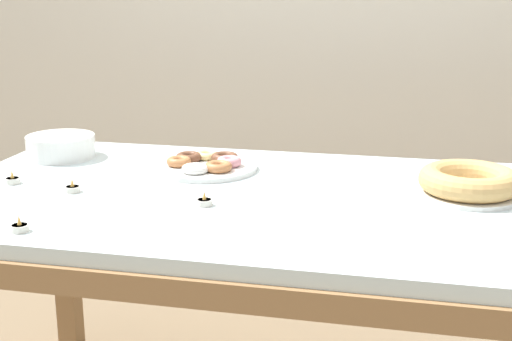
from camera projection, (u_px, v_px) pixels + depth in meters
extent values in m
cube|color=silver|center=(280.00, 202.00, 1.84)|extent=(1.80, 0.94, 0.04)
cube|color=olive|center=(239.00, 291.00, 1.43)|extent=(1.83, 0.08, 0.06)
cube|color=olive|center=(306.00, 175.00, 2.27)|extent=(1.83, 0.08, 0.06)
cube|color=olive|center=(66.00, 256.00, 2.52)|extent=(0.07, 0.07, 0.70)
cylinder|color=white|center=(468.00, 194.00, 1.83)|extent=(0.26, 0.26, 0.01)
torus|color=tan|center=(469.00, 180.00, 1.82)|extent=(0.25, 0.25, 0.06)
cylinder|color=white|center=(205.00, 167.00, 2.08)|extent=(0.30, 0.30, 0.01)
torus|color=pink|center=(229.00, 162.00, 2.06)|extent=(0.07, 0.07, 0.03)
torus|color=brown|center=(225.00, 158.00, 2.11)|extent=(0.08, 0.08, 0.03)
torus|color=#EAD184|center=(207.00, 155.00, 2.14)|extent=(0.07, 0.07, 0.02)
torus|color=brown|center=(189.00, 157.00, 2.12)|extent=(0.08, 0.08, 0.02)
torus|color=#B27042|center=(179.00, 162.00, 2.07)|extent=(0.07, 0.07, 0.03)
torus|color=white|center=(195.00, 169.00, 1.99)|extent=(0.08, 0.08, 0.02)
torus|color=#B27042|center=(218.00, 167.00, 2.01)|extent=(0.08, 0.08, 0.03)
cylinder|color=white|center=(61.00, 156.00, 2.22)|extent=(0.21, 0.21, 0.01)
cylinder|color=white|center=(61.00, 153.00, 2.22)|extent=(0.21, 0.21, 0.01)
cylinder|color=white|center=(61.00, 150.00, 2.21)|extent=(0.21, 0.21, 0.01)
cylinder|color=white|center=(61.00, 146.00, 2.21)|extent=(0.21, 0.21, 0.01)
cylinder|color=white|center=(61.00, 143.00, 2.21)|extent=(0.21, 0.21, 0.01)
cylinder|color=white|center=(60.00, 140.00, 2.21)|extent=(0.21, 0.21, 0.01)
cylinder|color=white|center=(60.00, 137.00, 2.20)|extent=(0.21, 0.21, 0.01)
cylinder|color=silver|center=(13.00, 181.00, 1.94)|extent=(0.04, 0.04, 0.02)
cylinder|color=white|center=(12.00, 179.00, 1.94)|extent=(0.03, 0.03, 0.00)
cone|color=#F9B74C|center=(12.00, 174.00, 1.93)|extent=(0.01, 0.01, 0.02)
cylinder|color=silver|center=(20.00, 228.00, 1.57)|extent=(0.04, 0.04, 0.02)
cylinder|color=white|center=(20.00, 226.00, 1.57)|extent=(0.03, 0.03, 0.00)
cone|color=#F9B74C|center=(19.00, 220.00, 1.57)|extent=(0.01, 0.01, 0.02)
cylinder|color=silver|center=(73.00, 189.00, 1.86)|extent=(0.04, 0.04, 0.02)
cylinder|color=white|center=(72.00, 187.00, 1.86)|extent=(0.03, 0.03, 0.00)
cone|color=#F9B74C|center=(72.00, 182.00, 1.86)|extent=(0.01, 0.01, 0.02)
cylinder|color=silver|center=(204.00, 202.00, 1.75)|extent=(0.04, 0.04, 0.02)
cylinder|color=white|center=(204.00, 200.00, 1.75)|extent=(0.03, 0.03, 0.00)
cone|color=#F9B74C|center=(204.00, 195.00, 1.75)|extent=(0.01, 0.01, 0.02)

